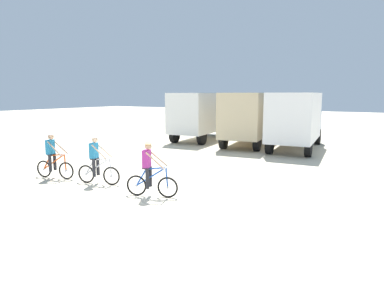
{
  "coord_description": "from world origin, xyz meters",
  "views": [
    {
      "loc": [
        7.03,
        -8.46,
        3.26
      ],
      "look_at": [
        -0.56,
        3.84,
        1.1
      ],
      "focal_mm": 31.14,
      "sensor_mm": 36.0,
      "label": 1
    }
  ],
  "objects_px": {
    "box_truck_avon_van": "(296,118)",
    "cyclist_orange_shirt": "(53,157)",
    "cyclist_cowboy_hat": "(97,161)",
    "cyclist_near_camera": "(150,171)",
    "box_truck_white_box": "(202,114)",
    "box_truck_tan_camper": "(250,116)"
  },
  "relations": [
    {
      "from": "box_truck_avon_van",
      "to": "cyclist_orange_shirt",
      "type": "xyz_separation_m",
      "value": [
        -6.2,
        -12.03,
        -1.03
      ]
    },
    {
      "from": "cyclist_cowboy_hat",
      "to": "cyclist_near_camera",
      "type": "bearing_deg",
      "value": -4.02
    },
    {
      "from": "cyclist_near_camera",
      "to": "box_truck_avon_van",
      "type": "bearing_deg",
      "value": 82.87
    },
    {
      "from": "box_truck_white_box",
      "to": "box_truck_tan_camper",
      "type": "distance_m",
      "value": 3.89
    },
    {
      "from": "box_truck_white_box",
      "to": "box_truck_avon_van",
      "type": "xyz_separation_m",
      "value": [
        6.87,
        -0.77,
        0.0
      ]
    },
    {
      "from": "box_truck_tan_camper",
      "to": "cyclist_cowboy_hat",
      "type": "xyz_separation_m",
      "value": [
        -1.09,
        -11.97,
        -1.03
      ]
    },
    {
      "from": "cyclist_orange_shirt",
      "to": "cyclist_cowboy_hat",
      "type": "xyz_separation_m",
      "value": [
        2.09,
        0.3,
        0.0
      ]
    },
    {
      "from": "box_truck_white_box",
      "to": "cyclist_orange_shirt",
      "type": "bearing_deg",
      "value": -87.0
    },
    {
      "from": "cyclist_orange_shirt",
      "to": "cyclist_cowboy_hat",
      "type": "bearing_deg",
      "value": 8.27
    },
    {
      "from": "cyclist_orange_shirt",
      "to": "cyclist_cowboy_hat",
      "type": "relative_size",
      "value": 1.0
    },
    {
      "from": "box_truck_white_box",
      "to": "cyclist_orange_shirt",
      "type": "distance_m",
      "value": 12.86
    },
    {
      "from": "cyclist_cowboy_hat",
      "to": "cyclist_near_camera",
      "type": "height_order",
      "value": "same"
    },
    {
      "from": "box_truck_white_box",
      "to": "box_truck_avon_van",
      "type": "relative_size",
      "value": 1.0
    },
    {
      "from": "cyclist_cowboy_hat",
      "to": "box_truck_avon_van",
      "type": "bearing_deg",
      "value": 70.69
    },
    {
      "from": "box_truck_tan_camper",
      "to": "box_truck_avon_van",
      "type": "relative_size",
      "value": 1.01
    },
    {
      "from": "cyclist_orange_shirt",
      "to": "box_truck_avon_van",
      "type": "bearing_deg",
      "value": 62.72
    },
    {
      "from": "box_truck_white_box",
      "to": "cyclist_cowboy_hat",
      "type": "xyz_separation_m",
      "value": [
        2.77,
        -12.49,
        -1.03
      ]
    },
    {
      "from": "box_truck_avon_van",
      "to": "cyclist_cowboy_hat",
      "type": "xyz_separation_m",
      "value": [
        -4.11,
        -11.73,
        -1.03
      ]
    },
    {
      "from": "cyclist_cowboy_hat",
      "to": "box_truck_white_box",
      "type": "bearing_deg",
      "value": 102.48
    },
    {
      "from": "box_truck_avon_van",
      "to": "cyclist_orange_shirt",
      "type": "bearing_deg",
      "value": -117.28
    },
    {
      "from": "cyclist_cowboy_hat",
      "to": "cyclist_near_camera",
      "type": "distance_m",
      "value": 2.63
    },
    {
      "from": "cyclist_cowboy_hat",
      "to": "cyclist_near_camera",
      "type": "xyz_separation_m",
      "value": [
        2.62,
        -0.18,
        0.0
      ]
    }
  ]
}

